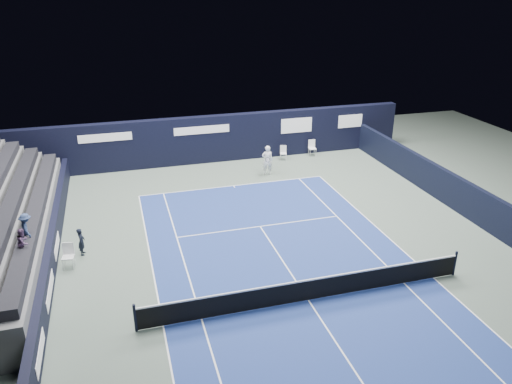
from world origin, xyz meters
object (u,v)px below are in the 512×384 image
line_judge_chair (68,254)px  tennis_player (267,160)px  folding_chair_back_a (283,152)px  tennis_net (309,289)px  folding_chair_back_b (312,147)px

line_judge_chair → tennis_player: size_ratio=0.58×
folding_chair_back_a → tennis_net: bearing=-90.2°
folding_chair_back_b → line_judge_chair: 18.71m
folding_chair_back_a → line_judge_chair: size_ratio=0.89×
line_judge_chair → tennis_net: 10.20m
folding_chair_back_b → tennis_player: 4.85m
tennis_player → folding_chair_back_b: bearing=32.9°
folding_chair_back_b → tennis_net: size_ratio=0.08×
folding_chair_back_a → tennis_player: (-1.87, -2.34, 0.38)m
folding_chair_back_a → tennis_player: bearing=-113.1°
line_judge_chair → tennis_net: tennis_net is taller
folding_chair_back_a → line_judge_chair: line_judge_chair is taller
line_judge_chair → tennis_player: bearing=44.3°
tennis_net → tennis_player: 13.41m
folding_chair_back_b → tennis_net: (-6.54, -15.79, -0.11)m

